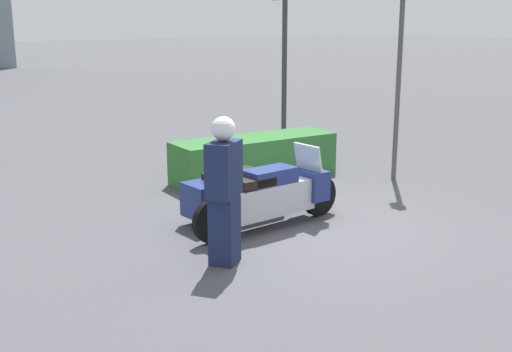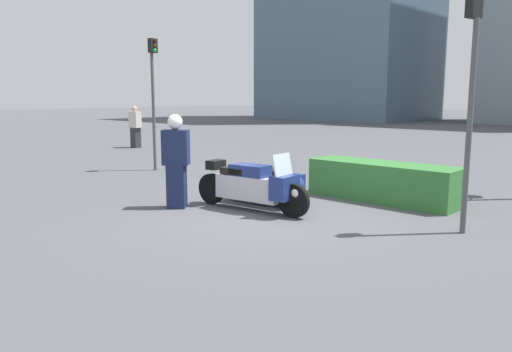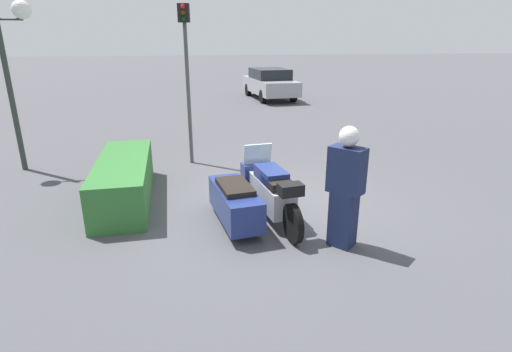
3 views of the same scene
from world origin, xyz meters
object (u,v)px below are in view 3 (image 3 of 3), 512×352
(police_motorcycle, at_px, (250,194))
(traffic_light_near, at_px, (187,64))
(officer_rider, at_px, (346,185))
(parked_car_background, at_px, (270,83))
(hedge_bush_curbside, at_px, (124,180))

(police_motorcycle, xyz_separation_m, traffic_light_near, (3.58, 0.81, 1.97))
(police_motorcycle, relative_size, officer_rider, 1.42)
(police_motorcycle, bearing_deg, traffic_light_near, 6.66)
(officer_rider, height_order, parked_car_background, officer_rider)
(hedge_bush_curbside, bearing_deg, officer_rider, -127.71)
(hedge_bush_curbside, bearing_deg, police_motorcycle, -122.29)
(police_motorcycle, height_order, officer_rider, officer_rider)
(hedge_bush_curbside, distance_m, parked_car_background, 14.57)
(hedge_bush_curbside, height_order, traffic_light_near, traffic_light_near)
(traffic_light_near, xyz_separation_m, parked_car_background, (11.02, -4.74, -1.61))
(officer_rider, relative_size, traffic_light_near, 0.49)
(police_motorcycle, xyz_separation_m, officer_rider, (-1.22, -1.17, 0.51))
(police_motorcycle, xyz_separation_m, hedge_bush_curbside, (1.40, 2.21, -0.06))
(traffic_light_near, relative_size, parked_car_background, 0.77)
(hedge_bush_curbside, relative_size, parked_car_background, 0.65)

